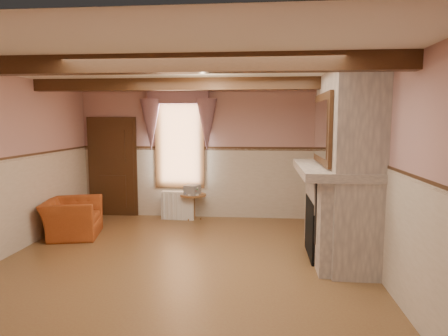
# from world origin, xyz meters

# --- Properties ---
(floor) EXTENTS (5.50, 6.00, 0.01)m
(floor) POSITION_xyz_m (0.00, 0.00, 0.00)
(floor) COLOR brown
(floor) RESTS_ON ground
(ceiling) EXTENTS (5.50, 6.00, 0.01)m
(ceiling) POSITION_xyz_m (0.00, 0.00, 2.80)
(ceiling) COLOR silver
(ceiling) RESTS_ON wall_back
(wall_back) EXTENTS (5.50, 0.02, 2.80)m
(wall_back) POSITION_xyz_m (0.00, 3.00, 1.40)
(wall_back) COLOR tan
(wall_back) RESTS_ON floor
(wall_front) EXTENTS (5.50, 0.02, 2.80)m
(wall_front) POSITION_xyz_m (0.00, -3.00, 1.40)
(wall_front) COLOR tan
(wall_front) RESTS_ON floor
(wall_right) EXTENTS (0.02, 6.00, 2.80)m
(wall_right) POSITION_xyz_m (2.75, 0.00, 1.40)
(wall_right) COLOR tan
(wall_right) RESTS_ON floor
(wainscot) EXTENTS (5.50, 6.00, 1.50)m
(wainscot) POSITION_xyz_m (0.00, 0.00, 0.75)
(wainscot) COLOR beige
(wainscot) RESTS_ON floor
(chair_rail) EXTENTS (5.50, 6.00, 0.08)m
(chair_rail) POSITION_xyz_m (0.00, 0.00, 1.50)
(chair_rail) COLOR black
(chair_rail) RESTS_ON wainscot
(firebox) EXTENTS (0.20, 0.95, 0.90)m
(firebox) POSITION_xyz_m (2.00, 0.60, 0.45)
(firebox) COLOR black
(firebox) RESTS_ON floor
(armchair) EXTENTS (1.11, 1.21, 0.67)m
(armchair) POSITION_xyz_m (-2.25, 1.28, 0.34)
(armchair) COLOR #994219
(armchair) RESTS_ON floor
(side_table) EXTENTS (0.59, 0.59, 0.55)m
(side_table) POSITION_xyz_m (-0.27, 2.70, 0.28)
(side_table) COLOR brown
(side_table) RESTS_ON floor
(book_stack) EXTENTS (0.35, 0.38, 0.20)m
(book_stack) POSITION_xyz_m (-0.28, 2.66, 0.65)
(book_stack) COLOR #B7AD8C
(book_stack) RESTS_ON side_table
(radiator) EXTENTS (0.71, 0.21, 0.60)m
(radiator) POSITION_xyz_m (-0.60, 2.70, 0.30)
(radiator) COLOR silver
(radiator) RESTS_ON floor
(bowl) EXTENTS (0.35, 0.35, 0.09)m
(bowl) POSITION_xyz_m (2.24, 0.67, 1.46)
(bowl) COLOR brown
(bowl) RESTS_ON mantel
(mantel_clock) EXTENTS (0.14, 0.24, 0.20)m
(mantel_clock) POSITION_xyz_m (2.24, 1.13, 1.52)
(mantel_clock) COLOR black
(mantel_clock) RESTS_ON mantel
(oil_lamp) EXTENTS (0.11, 0.11, 0.28)m
(oil_lamp) POSITION_xyz_m (2.24, 1.28, 1.56)
(oil_lamp) COLOR gold
(oil_lamp) RESTS_ON mantel
(candle_red) EXTENTS (0.06, 0.06, 0.16)m
(candle_red) POSITION_xyz_m (2.24, -0.17, 1.50)
(candle_red) COLOR #B41816
(candle_red) RESTS_ON mantel
(jar_yellow) EXTENTS (0.06, 0.06, 0.12)m
(jar_yellow) POSITION_xyz_m (2.24, 0.07, 1.48)
(jar_yellow) COLOR gold
(jar_yellow) RESTS_ON mantel
(fireplace) EXTENTS (0.85, 2.00, 2.80)m
(fireplace) POSITION_xyz_m (2.42, 0.60, 1.40)
(fireplace) COLOR gray
(fireplace) RESTS_ON floor
(mantel) EXTENTS (1.05, 2.05, 0.12)m
(mantel) POSITION_xyz_m (2.24, 0.60, 1.36)
(mantel) COLOR gray
(mantel) RESTS_ON fireplace
(overmantel_mirror) EXTENTS (0.06, 1.44, 1.04)m
(overmantel_mirror) POSITION_xyz_m (2.06, 0.60, 1.97)
(overmantel_mirror) COLOR silver
(overmantel_mirror) RESTS_ON fireplace
(door) EXTENTS (1.10, 0.10, 2.10)m
(door) POSITION_xyz_m (-2.10, 2.94, 1.05)
(door) COLOR black
(door) RESTS_ON floor
(window) EXTENTS (1.06, 0.08, 2.02)m
(window) POSITION_xyz_m (-0.60, 2.97, 1.65)
(window) COLOR white
(window) RESTS_ON wall_back
(window_drapes) EXTENTS (1.30, 0.14, 1.40)m
(window_drapes) POSITION_xyz_m (-0.60, 2.88, 2.25)
(window_drapes) COLOR gray
(window_drapes) RESTS_ON wall_back
(ceiling_beam_front) EXTENTS (5.50, 0.18, 0.20)m
(ceiling_beam_front) POSITION_xyz_m (0.00, -1.20, 2.70)
(ceiling_beam_front) COLOR black
(ceiling_beam_front) RESTS_ON ceiling
(ceiling_beam_back) EXTENTS (5.50, 0.18, 0.20)m
(ceiling_beam_back) POSITION_xyz_m (0.00, 1.20, 2.70)
(ceiling_beam_back) COLOR black
(ceiling_beam_back) RESTS_ON ceiling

